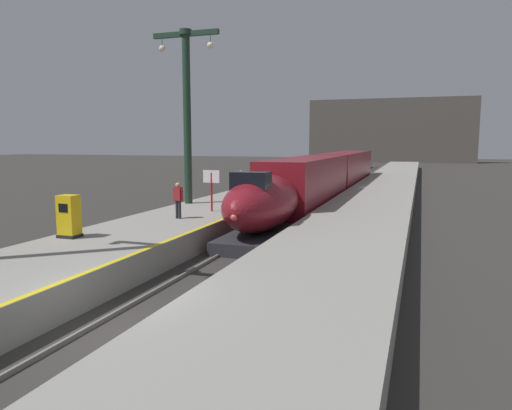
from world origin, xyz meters
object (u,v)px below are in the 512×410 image
at_px(highspeed_train_main, 325,177).
at_px(departure_info_board, 211,182).
at_px(passenger_mid_platform, 239,185).
at_px(station_column_mid, 187,101).
at_px(passenger_near_edge, 241,181).
at_px(passenger_far_waiting, 178,197).
at_px(ticket_machine_yellow, 69,218).
at_px(rolling_suitcase, 271,192).

height_order(highspeed_train_main, departure_info_board, highspeed_train_main).
height_order(highspeed_train_main, passenger_mid_platform, highspeed_train_main).
bearing_deg(station_column_mid, passenger_near_edge, 72.27).
relative_size(passenger_mid_platform, passenger_far_waiting, 1.00).
xyz_separation_m(passenger_mid_platform, passenger_far_waiting, (-0.28, -7.22, 0.00)).
bearing_deg(ticket_machine_yellow, passenger_mid_platform, 80.81).
bearing_deg(highspeed_train_main, departure_info_board, -103.67).
xyz_separation_m(passenger_far_waiting, ticket_machine_yellow, (-1.75, -5.31, -0.25)).
bearing_deg(passenger_far_waiting, departure_info_board, 79.16).
bearing_deg(station_column_mid, ticket_machine_yellow, -88.09).
distance_m(station_column_mid, departure_info_board, 5.65).
bearing_deg(passenger_mid_platform, rolling_suitcase, 67.95).
xyz_separation_m(passenger_mid_platform, departure_info_board, (0.23, -4.56, 0.52)).
bearing_deg(rolling_suitcase, passenger_mid_platform, -112.05).
height_order(passenger_far_waiting, departure_info_board, departure_info_board).
relative_size(rolling_suitcase, departure_info_board, 0.46).
bearing_deg(passenger_far_waiting, station_column_mid, 112.01).
bearing_deg(rolling_suitcase, highspeed_train_main, 68.87).
bearing_deg(passenger_near_edge, ticket_machine_yellow, -94.30).
height_order(passenger_near_edge, passenger_far_waiting, same).
height_order(passenger_far_waiting, rolling_suitcase, passenger_far_waiting).
bearing_deg(departure_info_board, ticket_machine_yellow, -105.81).
distance_m(highspeed_train_main, passenger_near_edge, 7.74).
bearing_deg(passenger_near_edge, passenger_far_waiting, -86.46).
height_order(highspeed_train_main, station_column_mid, station_column_mid).
bearing_deg(ticket_machine_yellow, station_column_mid, 91.91).
bearing_deg(departure_info_board, passenger_near_edge, 98.84).
relative_size(highspeed_train_main, rolling_suitcase, 39.34).
distance_m(passenger_mid_platform, departure_info_board, 4.60).
xyz_separation_m(passenger_near_edge, passenger_mid_platform, (0.89, -2.62, 0.00)).
relative_size(station_column_mid, passenger_near_edge, 5.78).
bearing_deg(passenger_mid_platform, highspeed_train_main, 68.58).
bearing_deg(ticket_machine_yellow, rolling_suitcase, 78.33).
bearing_deg(ticket_machine_yellow, passenger_far_waiting, 71.79).
bearing_deg(passenger_near_edge, highspeed_train_main, 55.24).
distance_m(highspeed_train_main, rolling_suitcase, 6.62).
distance_m(highspeed_train_main, passenger_far_waiting, 16.64).
height_order(passenger_near_edge, passenger_mid_platform, same).
height_order(station_column_mid, passenger_near_edge, station_column_mid).
bearing_deg(passenger_mid_platform, passenger_far_waiting, -92.22).
relative_size(passenger_near_edge, departure_info_board, 0.80).
relative_size(passenger_far_waiting, departure_info_board, 0.80).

